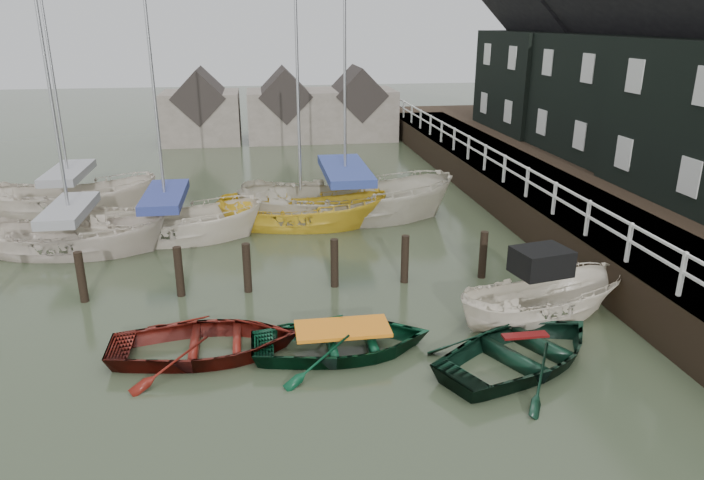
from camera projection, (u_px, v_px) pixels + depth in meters
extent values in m
plane|color=#323B25|center=(300.00, 340.00, 14.65)|extent=(120.00, 120.00, 0.00)
cube|color=black|center=(520.00, 171.00, 24.84)|extent=(3.00, 32.00, 0.20)
cube|color=silver|center=(486.00, 146.00, 24.28)|extent=(0.06, 32.00, 0.06)
cube|color=silver|center=(485.00, 156.00, 24.42)|extent=(0.06, 32.00, 0.06)
cube|color=black|center=(643.00, 199.00, 26.09)|extent=(14.00, 38.00, 1.50)
cube|color=black|center=(630.00, 96.00, 26.62)|extent=(6.00, 7.00, 5.00)
cube|color=black|center=(555.00, 81.00, 33.14)|extent=(6.40, 7.00, 5.00)
cylinder|color=black|center=(82.00, 284.00, 16.50)|extent=(0.22, 0.22, 1.80)
cylinder|color=black|center=(180.00, 279.00, 16.85)|extent=(0.22, 0.22, 1.80)
cylinder|color=black|center=(247.00, 275.00, 17.11)|extent=(0.22, 0.22, 1.80)
cylinder|color=black|center=(335.00, 270.00, 17.45)|extent=(0.22, 0.22, 1.80)
cylinder|color=black|center=(405.00, 266.00, 17.73)|extent=(0.22, 0.22, 1.80)
cylinder|color=black|center=(483.00, 261.00, 18.05)|extent=(0.22, 0.22, 1.80)
cube|color=#665B51|center=(202.00, 117.00, 37.82)|extent=(4.50, 4.00, 3.00)
cube|color=#282321|center=(200.00, 95.00, 37.39)|extent=(3.18, 4.08, 3.18)
cube|color=#665B51|center=(285.00, 115.00, 38.53)|extent=(4.50, 4.00, 3.00)
cube|color=#282321|center=(284.00, 94.00, 38.10)|extent=(3.18, 4.08, 3.18)
cube|color=#665B51|center=(357.00, 114.00, 39.16)|extent=(4.50, 4.00, 3.00)
cube|color=#282321|center=(357.00, 93.00, 38.73)|extent=(3.18, 4.08, 3.18)
imported|color=#55120C|center=(207.00, 354.00, 14.03)|extent=(4.23, 3.05, 0.87)
imported|color=#08311C|center=(343.00, 352.00, 14.14)|extent=(4.06, 2.91, 0.84)
imported|color=black|center=(522.00, 364.00, 13.65)|extent=(5.22, 4.68, 0.89)
imported|color=silver|center=(539.00, 319.00, 15.67)|extent=(4.72, 2.52, 1.73)
cube|color=black|center=(541.00, 261.00, 15.36)|extent=(1.47, 1.23, 0.65)
imported|color=beige|center=(75.00, 251.00, 20.25)|extent=(6.26, 3.00, 2.32)
cylinder|color=#B2B2B7|center=(45.00, 58.00, 18.25)|extent=(0.10, 0.10, 9.49)
cube|color=gray|center=(69.00, 210.00, 19.79)|extent=(3.44, 1.61, 0.30)
imported|color=beige|center=(169.00, 238.00, 21.47)|extent=(6.57, 2.83, 2.48)
cylinder|color=#B2B2B7|center=(149.00, 44.00, 19.35)|extent=(0.10, 0.10, 10.00)
cube|color=navy|center=(165.00, 196.00, 20.98)|extent=(3.61, 1.51, 0.30)
imported|color=gold|center=(302.00, 225.00, 22.86)|extent=(6.48, 3.34, 2.38)
cylinder|color=#B2B2B7|center=(298.00, 85.00, 21.21)|extent=(0.10, 0.10, 7.32)
imported|color=#BCB4A0|center=(345.00, 218.00, 23.70)|extent=(8.26, 3.75, 3.10)
cylinder|color=#B2B2B7|center=(345.00, 52.00, 21.69)|extent=(0.10, 0.10, 8.64)
cube|color=navy|center=(345.00, 170.00, 23.09)|extent=(4.54, 2.01, 0.30)
imported|color=beige|center=(74.00, 210.00, 24.61)|extent=(6.54, 2.51, 2.52)
cylinder|color=#B2B2B7|center=(54.00, 81.00, 22.96)|extent=(0.10, 0.10, 7.15)
cube|color=gray|center=(68.00, 173.00, 24.11)|extent=(3.60, 1.34, 0.30)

